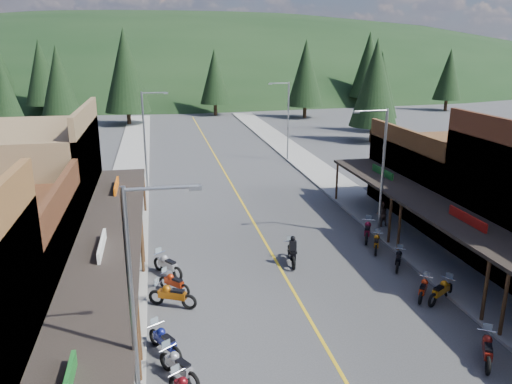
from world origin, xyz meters
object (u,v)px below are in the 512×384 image
bike_west_10 (168,264)px  pine_1 (41,72)px  bike_east_7 (441,290)px  bike_east_9 (399,259)px  pine_5 (369,64)px  bike_east_11 (367,230)px  pine_6 (449,74)px  bike_east_10 (377,242)px  rider_on_bike (292,252)px  pedestrian_east_b (382,214)px  pine_8 (5,98)px  pine_11 (375,83)px  pine_2 (125,70)px  bike_west_6 (179,365)px  bike_west_8 (172,294)px  bike_west_7 (165,340)px  streetlight_0 (137,307)px  pine_10 (59,84)px  streetlight_1 (146,136)px  shop_west_3 (27,187)px  pine_4 (306,73)px  shop_east_3 (449,179)px  bike_west_9 (174,282)px  pine_9 (381,85)px  bike_east_6 (487,348)px  bike_east_8 (423,288)px  pine_3 (215,76)px  streetlight_2 (381,168)px  streetlight_3 (287,118)px

bike_west_10 → pine_1: bearing=70.5°
bike_east_7 → bike_east_9: bearing=151.9°
pine_5 → bike_east_11: pine_5 is taller
pine_6 → bike_east_10: bearing=-124.6°
rider_on_bike → pedestrian_east_b: (7.21, 4.19, 0.31)m
pine_8 → pine_11: size_ratio=0.81×
pine_2 → bike_west_10: size_ratio=6.13×
pedestrian_east_b → bike_east_9: bearing=62.5°
pine_6 → bike_west_6: size_ratio=5.02×
bike_west_8 → bike_east_11: size_ratio=0.99×
pine_8 → bike_west_7: (15.73, -41.83, -5.35)m
streetlight_0 → pine_2: 64.17m
bike_west_10 → pine_10: bearing=70.0°
pine_2 → rider_on_bike: size_ratio=6.02×
streetlight_1 → bike_west_7: (0.68, -23.83, -3.84)m
bike_west_7 → bike_west_8: (0.43, 3.63, 0.03)m
shop_west_3 → pine_4: (31.78, 48.70, 3.72)m
bike_west_10 → shop_east_3: bearing=-17.7°
pine_11 → shop_east_3: bearing=-103.2°
pine_2 → bike_west_9: size_ratio=7.18×
pine_9 → pine_10: size_ratio=0.93×
bike_east_6 → pine_1: bearing=142.9°
bike_east_9 → bike_west_10: bearing=-156.2°
bike_east_7 → rider_on_bike: (-5.70, 5.48, 0.08)m
bike_east_8 → bike_east_11: bearing=125.7°
streetlight_0 → bike_east_11: size_ratio=3.46×
bike_west_7 → bike_west_8: size_ratio=0.96×
bike_east_7 → bike_east_10: (-0.40, 6.18, -0.04)m
pine_11 → bike_west_10: size_ratio=5.43×
pine_3 → pine_4: size_ratio=0.88×
streetlight_2 → pine_1: bearing=116.5°
pine_3 → bike_east_7: 66.48m
streetlight_0 → streetlight_2: 19.73m
pine_5 → pine_8: bearing=-150.3°
pine_6 → pine_8: 72.11m
pine_8 → bike_east_7: 49.52m
streetlight_0 → pine_3: bearing=81.4°
bike_east_11 → pine_9: bearing=91.2°
pine_6 → pine_1: bearing=175.1°
shop_west_3 → bike_east_10: bearing=-14.9°
pedestrian_east_b → pine_5: bearing=-123.6°
streetlight_2 → bike_east_8: streetlight_2 is taller
streetlight_1 → streetlight_2: same height
pine_2 → bike_east_10: pine_2 is taller
pine_2 → streetlight_3: bearing=-58.8°
bike_west_10 → pine_8: bearing=79.7°
streetlight_0 → pine_1: bearing=102.6°
pine_4 → pine_5: size_ratio=0.89×
shop_east_3 → bike_west_7: size_ratio=4.98×
streetlight_0 → pine_1: size_ratio=0.64×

